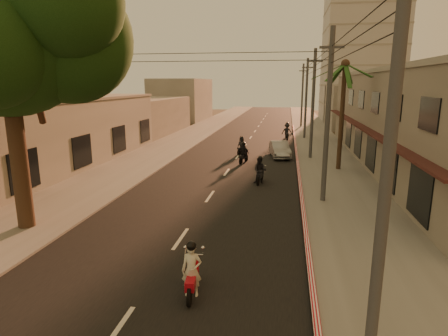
% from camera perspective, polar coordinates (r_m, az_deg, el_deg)
% --- Properties ---
extents(ground, '(160.00, 160.00, 0.00)m').
position_cam_1_polar(ground, '(14.04, -8.94, -13.85)').
color(ground, '#383023').
rests_on(ground, ground).
extents(road, '(10.00, 140.00, 0.02)m').
position_cam_1_polar(road, '(32.74, 2.08, 1.76)').
color(road, black).
rests_on(road, ground).
extents(sidewalk_right, '(5.00, 140.00, 0.12)m').
position_cam_1_polar(sidewalk_right, '(32.64, 15.25, 1.37)').
color(sidewalk_right, slate).
rests_on(sidewalk_right, ground).
extents(sidewalk_left, '(5.00, 140.00, 0.12)m').
position_cam_1_polar(sidewalk_left, '(34.49, -10.38, 2.21)').
color(sidewalk_left, slate).
rests_on(sidewalk_left, ground).
extents(curb_stripe, '(0.20, 60.00, 0.20)m').
position_cam_1_polar(curb_stripe, '(27.59, 11.27, -0.38)').
color(curb_stripe, red).
rests_on(curb_stripe, ground).
extents(shophouse_row, '(8.80, 34.20, 7.30)m').
position_cam_1_polar(shophouse_row, '(31.55, 27.80, 6.57)').
color(shophouse_row, gray).
rests_on(shophouse_row, ground).
extents(left_building, '(8.20, 24.20, 5.20)m').
position_cam_1_polar(left_building, '(31.80, -25.41, 4.93)').
color(left_building, '#A29C92').
rests_on(left_building, ground).
extents(distant_tower, '(12.10, 12.10, 28.00)m').
position_cam_1_polar(distant_tower, '(69.34, 20.39, 18.42)').
color(distant_tower, '#B7B5B2').
rests_on(distant_tower, ground).
extents(broadleaf_tree, '(9.60, 8.70, 12.10)m').
position_cam_1_polar(broadleaf_tree, '(17.81, -29.36, 18.37)').
color(broadleaf_tree, black).
rests_on(broadleaf_tree, ground).
extents(palm_tree, '(5.00, 5.00, 8.20)m').
position_cam_1_polar(palm_tree, '(28.15, 17.94, 13.99)').
color(palm_tree, black).
rests_on(palm_tree, ground).
extents(utility_poles, '(1.20, 48.26, 9.00)m').
position_cam_1_polar(utility_poles, '(31.94, 13.57, 12.92)').
color(utility_poles, '#38383A').
rests_on(utility_poles, ground).
extents(filler_right, '(8.00, 14.00, 6.00)m').
position_cam_1_polar(filler_right, '(57.81, 19.56, 8.81)').
color(filler_right, '#A29C92').
rests_on(filler_right, ground).
extents(filler_left_near, '(8.00, 14.00, 4.40)m').
position_cam_1_polar(filler_left_near, '(49.50, -12.13, 7.78)').
color(filler_left_near, '#A29C92').
rests_on(filler_left_near, ground).
extents(filler_left_far, '(8.00, 14.00, 7.00)m').
position_cam_1_polar(filler_left_far, '(66.46, -6.44, 10.31)').
color(filler_left_far, '#A29C92').
rests_on(filler_left_far, ground).
extents(scooter_red, '(0.74, 1.79, 1.76)m').
position_cam_1_polar(scooter_red, '(11.62, -4.92, -15.45)').
color(scooter_red, black).
rests_on(scooter_red, ground).
extents(scooter_mid_a, '(0.97, 1.82, 1.79)m').
position_cam_1_polar(scooter_mid_a, '(23.91, 5.51, -0.46)').
color(scooter_mid_a, black).
rests_on(scooter_mid_a, ground).
extents(scooter_mid_b, '(1.17, 1.73, 1.74)m').
position_cam_1_polar(scooter_mid_b, '(29.95, 2.97, 2.23)').
color(scooter_mid_b, black).
rests_on(scooter_mid_b, ground).
extents(scooter_far_a, '(1.11, 1.66, 1.70)m').
position_cam_1_polar(scooter_far_a, '(33.65, 2.71, 3.38)').
color(scooter_far_a, black).
rests_on(scooter_far_a, ground).
extents(scooter_far_b, '(1.36, 1.98, 1.96)m').
position_cam_1_polar(scooter_far_b, '(43.41, 9.57, 5.49)').
color(scooter_far_b, black).
rests_on(scooter_far_b, ground).
extents(parked_car, '(2.80, 4.59, 1.36)m').
position_cam_1_polar(parked_car, '(32.75, 8.48, 2.82)').
color(parked_car, gray).
rests_on(parked_car, ground).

